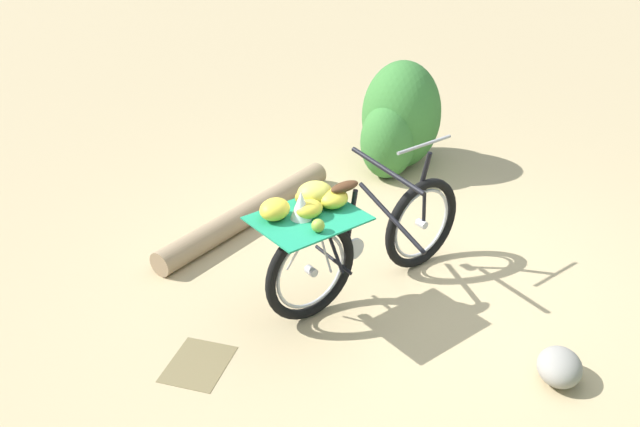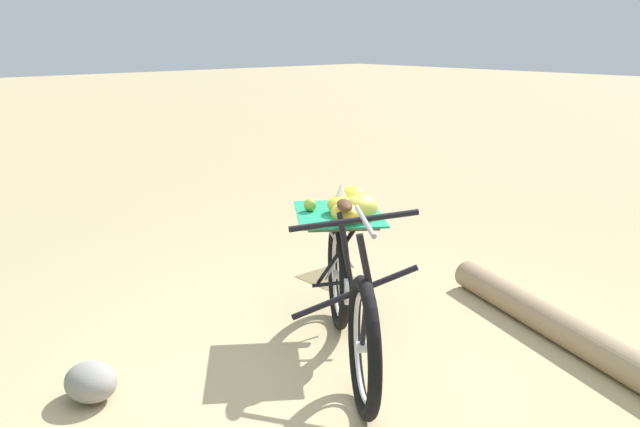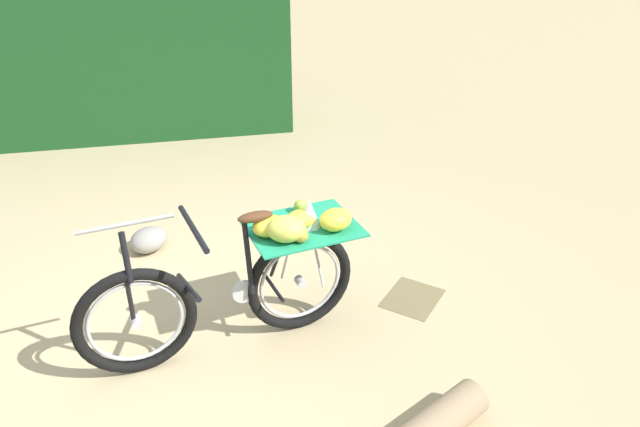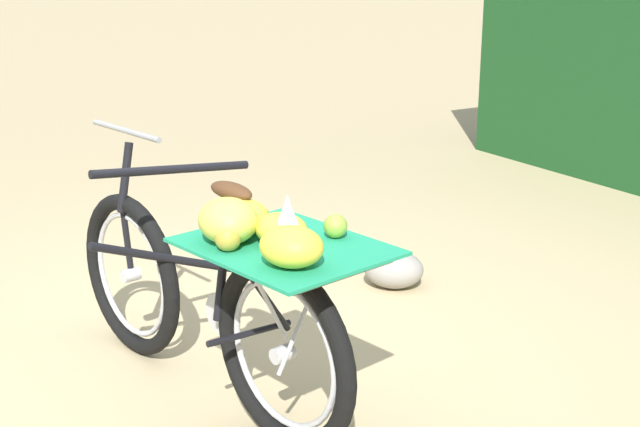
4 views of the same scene
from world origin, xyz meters
name	(u,v)px [view 4 (image 4 of 4)]	position (x,y,z in m)	size (l,w,h in m)	color
ground_plane	(205,360)	(0.00, 0.00, 0.00)	(60.00, 60.00, 0.00)	tan
bicycle	(215,288)	(-0.19, 0.37, 0.51)	(1.61, 1.29, 1.03)	black
path_stone	(394,269)	(-0.71, -1.04, 0.10)	(0.32, 0.27, 0.20)	gray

